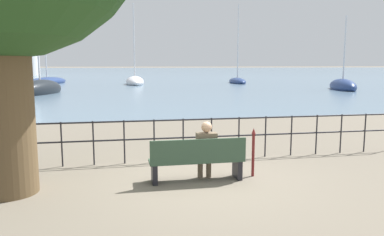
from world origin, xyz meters
TOP-DOWN VIEW (x-y plane):
  - ground_plane at (0.00, 0.00)m, footprint 1000.00×1000.00m
  - harbor_water at (0.00, 158.61)m, footprint 600.00×300.00m
  - park_bench at (0.00, -0.06)m, footprint 1.93×0.45m
  - seated_person_left at (0.20, 0.01)m, footprint 0.40×0.35m
  - promenade_railing at (0.00, 1.64)m, footprint 11.46×0.04m
  - closed_umbrella at (1.23, 0.06)m, footprint 0.09×0.09m
  - sailboat_1 at (19.38, 25.00)m, footprint 3.44×6.19m
  - sailboat_2 at (-10.31, 41.93)m, footprint 5.06×8.59m
  - sailboat_3 at (13.49, 39.21)m, footprint 2.24×5.87m
  - sailboat_4 at (-7.82, 24.81)m, footprint 3.73×6.38m
  - sailboat_5 at (0.36, 38.77)m, footprint 2.35×7.16m
  - harbor_lighthouse at (-21.21, 80.02)m, footprint 5.42×5.42m

SIDE VIEW (x-z plane):
  - ground_plane at x=0.00m, z-range 0.00..0.00m
  - harbor_water at x=0.00m, z-range 0.00..0.01m
  - sailboat_3 at x=13.49m, z-range -4.84..5.42m
  - sailboat_2 at x=-10.31m, z-range -5.66..6.24m
  - sailboat_1 at x=19.38m, z-range -3.35..4.00m
  - sailboat_5 at x=0.36m, z-range -4.68..5.33m
  - sailboat_4 at x=-7.82m, z-range -3.35..4.06m
  - park_bench at x=0.00m, z-range -0.01..0.89m
  - closed_umbrella at x=1.23m, z-range 0.06..1.10m
  - seated_person_left at x=0.20m, z-range 0.06..1.28m
  - promenade_railing at x=0.00m, z-range 0.17..1.22m
  - harbor_lighthouse at x=-21.21m, z-range -0.95..26.24m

